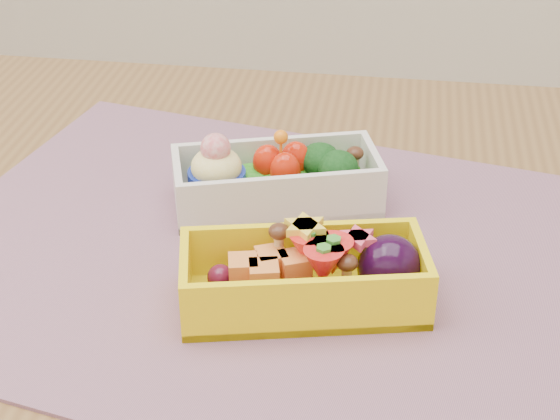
# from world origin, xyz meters

# --- Properties ---
(table) EXTENTS (1.20, 0.80, 0.75)m
(table) POSITION_xyz_m (0.00, 0.00, 0.65)
(table) COLOR brown
(table) RESTS_ON ground
(placemat) EXTENTS (0.60, 0.50, 0.00)m
(placemat) POSITION_xyz_m (-0.05, 0.03, 0.75)
(placemat) COLOR #8B6065
(placemat) RESTS_ON table
(bento_white) EXTENTS (0.18, 0.12, 0.07)m
(bento_white) POSITION_xyz_m (-0.05, 0.11, 0.78)
(bento_white) COLOR silver
(bento_white) RESTS_ON placemat
(bento_yellow) EXTENTS (0.18, 0.11, 0.06)m
(bento_yellow) POSITION_xyz_m (-0.01, -0.02, 0.78)
(bento_yellow) COLOR yellow
(bento_yellow) RESTS_ON placemat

